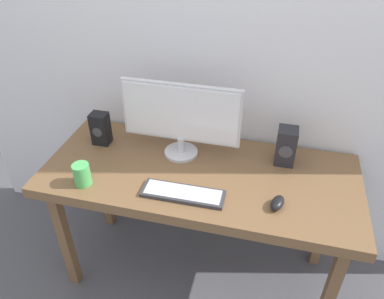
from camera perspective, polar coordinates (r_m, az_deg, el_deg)
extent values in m
plane|color=#4C4C51|center=(2.32, 0.94, -18.02)|extent=(6.00, 6.00, 0.00)
cube|color=brown|center=(1.79, 1.16, -4.00)|extent=(1.50, 0.64, 0.05)
cube|color=brown|center=(2.11, -18.95, -12.86)|extent=(0.05, 0.05, 0.70)
cube|color=brown|center=(1.91, 20.40, -20.17)|extent=(0.05, 0.05, 0.70)
cube|color=brown|center=(2.40, -13.39, -4.91)|extent=(0.05, 0.05, 0.70)
cube|color=brown|center=(2.22, 19.82, -10.20)|extent=(0.05, 0.05, 0.70)
cylinder|color=silver|center=(1.88, -1.69, -0.42)|extent=(0.17, 0.17, 0.02)
cylinder|color=silver|center=(1.86, -1.72, 0.77)|extent=(0.04, 0.04, 0.08)
cube|color=silver|center=(1.77, -1.71, 5.69)|extent=(0.58, 0.02, 0.30)
cube|color=white|center=(1.76, -1.83, 5.48)|extent=(0.56, 0.01, 0.27)
cube|color=#333338|center=(1.64, -1.41, -6.80)|extent=(0.37, 0.12, 0.02)
cube|color=silver|center=(1.63, -1.41, -6.54)|extent=(0.34, 0.10, 0.00)
ellipsoid|color=black|center=(1.62, 13.00, -8.01)|extent=(0.08, 0.11, 0.04)
cube|color=#232328|center=(1.83, 14.27, 0.53)|extent=(0.09, 0.10, 0.19)
cylinder|color=#3F3F44|center=(1.79, 14.20, -0.37)|extent=(0.07, 0.00, 0.07)
cube|color=black|center=(1.98, -13.89, 3.15)|extent=(0.09, 0.07, 0.17)
cylinder|color=#3F3F44|center=(1.95, -14.38, 2.56)|extent=(0.05, 0.00, 0.05)
cylinder|color=#4CB259|center=(1.74, -16.58, -3.71)|extent=(0.08, 0.08, 0.11)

